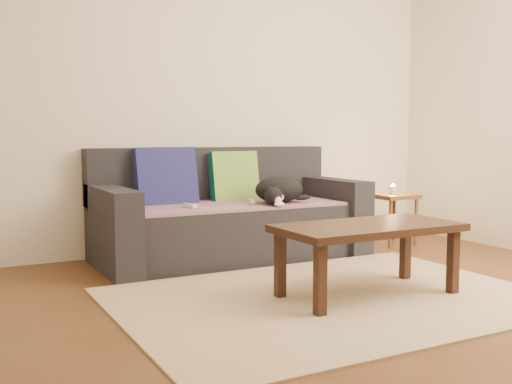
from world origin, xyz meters
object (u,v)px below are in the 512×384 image
at_px(side_table, 393,203).
at_px(coffee_table, 368,233).
at_px(sofa, 229,218).
at_px(cat, 279,190).
at_px(wii_remote_b, 252,201).
at_px(wii_remote_a, 190,206).

distance_m(side_table, coffee_table, 1.82).
distance_m(sofa, coffee_table, 1.49).
xyz_separation_m(sofa, coffee_table, (0.22, -1.47, 0.08)).
xyz_separation_m(cat, wii_remote_b, (-0.20, 0.08, -0.09)).
relative_size(sofa, cat, 4.31).
distance_m(wii_remote_a, wii_remote_b, 0.54).
height_order(wii_remote_b, side_table, wii_remote_b).
bearing_deg(coffee_table, sofa, 98.67).
bearing_deg(cat, wii_remote_b, 145.21).
distance_m(sofa, wii_remote_b, 0.25).
height_order(wii_remote_a, coffee_table, wii_remote_a).
bearing_deg(cat, side_table, -10.83).
height_order(cat, side_table, cat).
bearing_deg(sofa, side_table, -7.09).
height_order(cat, wii_remote_a, cat).
distance_m(cat, wii_remote_b, 0.23).
distance_m(sofa, cat, 0.47).
distance_m(wii_remote_a, coffee_table, 1.41).
height_order(sofa, wii_remote_a, sofa).
distance_m(wii_remote_b, side_table, 1.40).
xyz_separation_m(cat, coffee_table, (-0.10, -1.23, -0.15)).
height_order(sofa, wii_remote_b, sofa).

